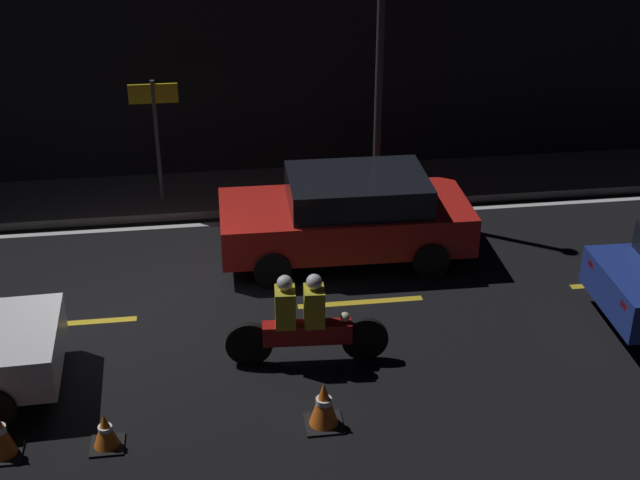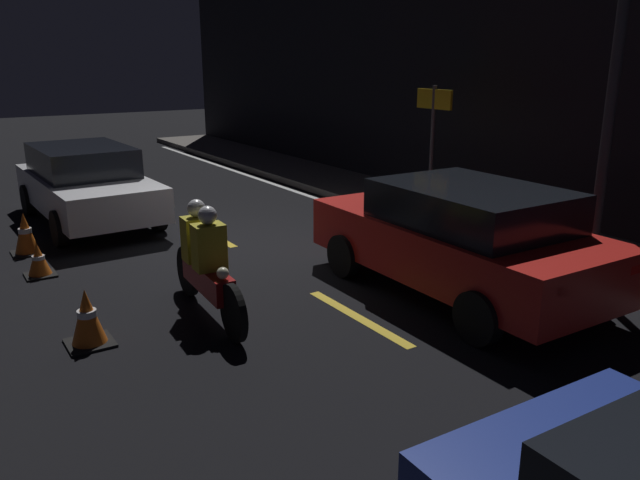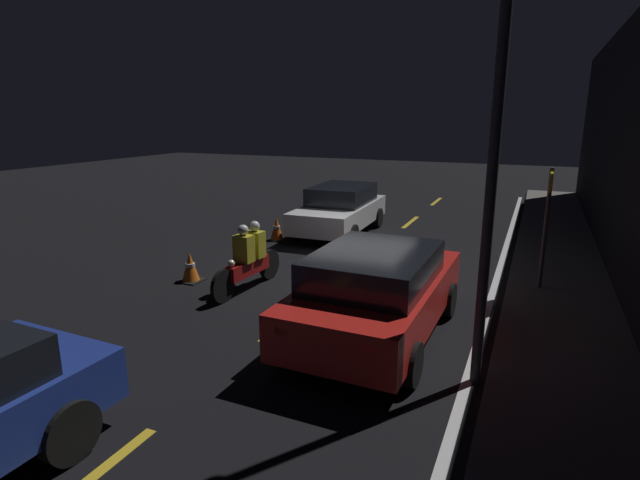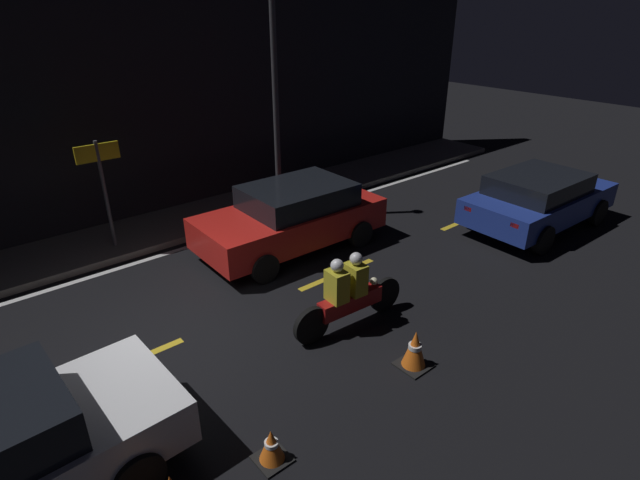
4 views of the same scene
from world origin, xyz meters
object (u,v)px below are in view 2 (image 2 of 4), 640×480
Objects in this scene: traffic_cone_mid at (39,260)px; street_lamp at (619,42)px; taxi_red at (461,237)px; traffic_cone_far at (87,318)px; traffic_cone_near at (25,234)px; shop_sign at (433,124)px; motorcycle at (206,263)px; sedan_white at (86,183)px.

traffic_cone_mid is 8.33m from street_lamp.
taxi_red is 4.69m from traffic_cone_far.
traffic_cone_near is at bearing 43.13° from taxi_red.
traffic_cone_near is at bearing -104.61° from shop_sign.
taxi_red reaches higher than traffic_cone_near.
traffic_cone_near is 9.05m from street_lamp.
motorcycle is at bearing 20.68° from traffic_cone_near.
motorcycle is 1.48m from traffic_cone_far.
taxi_red reaches higher than motorcycle.
motorcycle is at bearing 29.57° from traffic_cone_mid.
motorcycle is 3.38× the size of traffic_cone_near.
traffic_cone_near is (-3.89, -1.47, -0.32)m from motorcycle.
shop_sign reaches higher than traffic_cone_near.
traffic_cone_near is at bearing -133.24° from street_lamp.
motorcycle is at bearing -0.60° from sedan_white.
traffic_cone_far is 0.27× the size of shop_sign.
traffic_cone_far is at bearing -106.91° from street_lamp.
traffic_cone_far is 7.45m from shop_sign.
shop_sign is (-3.22, 2.43, 1.05)m from taxi_red.
traffic_cone_far reaches higher than traffic_cone_mid.
street_lamp is at bearing 31.49° from sedan_white.
sedan_white is at bearing 166.61° from traffic_cone_far.
motorcycle reaches higher than traffic_cone_far.
motorcycle is 3.05m from traffic_cone_mid.
street_lamp reaches higher than taxi_red.
sedan_white is 8.83× the size of traffic_cone_mid.
taxi_red reaches higher than sedan_white.
taxi_red reaches higher than traffic_cone_far.
traffic_cone_far is at bearing -15.21° from sedan_white.
taxi_red is at bearing -116.22° from street_lamp.
motorcycle is 0.40× the size of street_lamp.
traffic_cone_near is 1.27m from traffic_cone_mid.
traffic_cone_near is at bearing -155.59° from motorcycle.
taxi_red is 0.74× the size of street_lamp.
motorcycle is 3.55× the size of traffic_cone_far.
taxi_red is 5.97m from traffic_cone_mid.
traffic_cone_far is at bearing -82.63° from motorcycle.
sedan_white is 6.61× the size of traffic_cone_far.
street_lamp is (7.44, 4.89, 2.47)m from sedan_white.
sedan_white is 9.24m from street_lamp.
sedan_white is 1.86× the size of motorcycle.
traffic_cone_far is (5.55, -1.32, -0.45)m from sedan_white.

